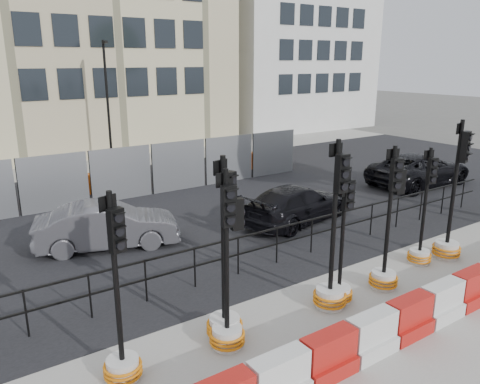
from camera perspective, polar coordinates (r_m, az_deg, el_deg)
ground at (r=11.50m, az=8.25°, el=-10.67°), size 120.00×120.00×0.00m
sidewalk_near at (r=9.80m, az=20.61°, el=-16.56°), size 40.00×6.00×0.02m
road at (r=16.92m, az=-7.86°, el=-1.84°), size 40.00×14.00×0.03m
sidewalk_far at (r=25.07m, az=-17.13°, el=3.37°), size 40.00×4.00×0.02m
building_white at (r=38.18m, az=5.32°, el=20.07°), size 12.00×9.06×16.00m
kerb_railing at (r=12.05m, az=4.53°, el=-5.71°), size 18.00×0.04×1.00m
heras_fencing at (r=19.49m, az=-10.21°, el=2.36°), size 14.33×1.72×2.00m
lamp_post_far at (r=23.81m, az=-15.84°, el=10.69°), size 0.12×0.56×6.00m
barrier_row at (r=9.72m, az=19.84°, el=-14.34°), size 13.60×0.50×0.80m
traffic_signal_a at (r=8.17m, az=-14.25°, el=-17.54°), size 0.64×0.64×3.24m
traffic_signal_b at (r=8.65m, az=-1.50°, el=-13.95°), size 0.66×0.66×3.37m
traffic_signal_c at (r=8.96m, az=-1.85°, el=-13.38°), size 0.69×0.69×3.53m
traffic_signal_d at (r=10.09m, az=11.17°, el=-9.32°), size 0.71×0.71×3.62m
traffic_signal_e at (r=10.44m, az=12.12°, el=-9.95°), size 0.59×0.59×3.00m
traffic_signal_f at (r=11.22m, az=17.38°, el=-7.49°), size 0.66×0.66×3.34m
traffic_signal_g at (r=12.91m, az=21.22°, el=-5.57°), size 0.60×0.60×3.05m
traffic_signal_h at (r=13.51m, az=24.15°, el=-4.36°), size 0.73×0.73×3.68m
car_b at (r=13.58m, az=-15.84°, el=-3.98°), size 3.61×4.68×1.28m
car_c at (r=15.22m, az=6.88°, el=-1.47°), size 3.40×4.88×1.22m
car_d at (r=21.04m, az=21.05°, el=2.58°), size 2.25×4.85×1.34m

